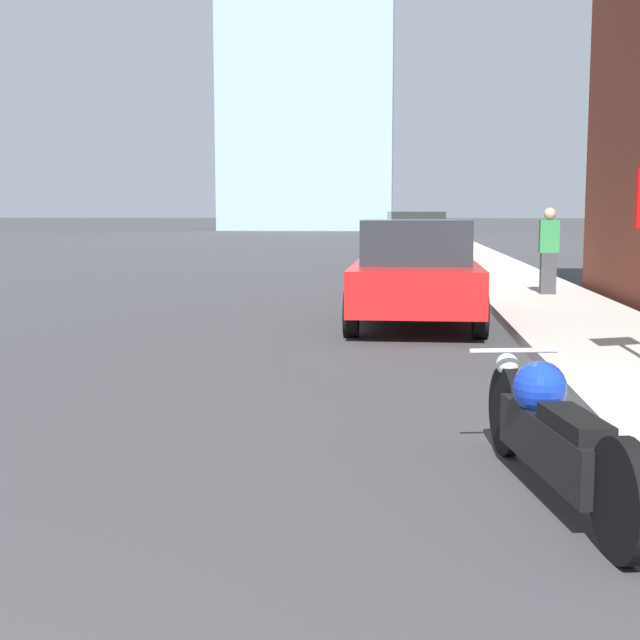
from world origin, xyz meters
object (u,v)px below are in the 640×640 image
parked_car_yellow (415,242)px  pedestrian (549,250)px  motorcycle (552,433)px  parked_car_red (415,274)px  parked_car_blue (412,233)px

parked_car_yellow → pedestrian: bearing=-78.6°
pedestrian → parked_car_yellow: bearing=105.8°
motorcycle → pedestrian: (1.90, 11.91, 0.59)m
parked_car_yellow → pedestrian: pedestrian is taller
parked_car_red → parked_car_blue: (0.26, 22.87, 0.01)m
motorcycle → pedestrian: pedestrian is taller
parked_car_red → parked_car_blue: size_ratio=0.87×
parked_car_blue → pedestrian: bearing=-80.2°
parked_car_blue → pedestrian: size_ratio=2.71×
parked_car_red → parked_car_blue: parked_car_red is taller
parked_car_blue → pedestrian: pedestrian is taller
motorcycle → parked_car_blue: bearing=81.2°
motorcycle → parked_car_blue: parked_car_blue is taller
parked_car_red → parked_car_yellow: size_ratio=0.94×
motorcycle → parked_car_red: 8.02m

